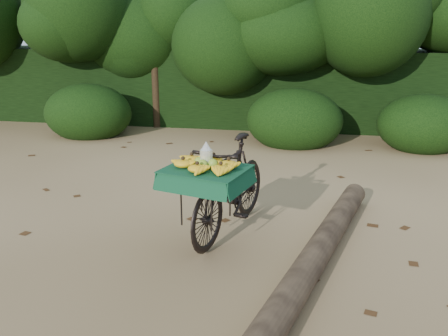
# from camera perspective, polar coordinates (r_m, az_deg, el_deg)

# --- Properties ---
(ground) EXTENTS (80.00, 80.00, 0.00)m
(ground) POSITION_cam_1_polar(r_m,az_deg,el_deg) (6.09, -7.78, -6.22)
(ground) COLOR tan
(ground) RESTS_ON ground
(vendor_bicycle) EXTENTS (1.15, 2.00, 1.15)m
(vendor_bicycle) POSITION_cam_1_polar(r_m,az_deg,el_deg) (5.48, 0.64, -2.13)
(vendor_bicycle) COLOR black
(vendor_bicycle) RESTS_ON ground
(fallen_log) EXTENTS (1.28, 3.79, 0.28)m
(fallen_log) POSITION_cam_1_polar(r_m,az_deg,el_deg) (5.05, 11.31, -9.76)
(fallen_log) COLOR brown
(fallen_log) RESTS_ON ground
(hedge_backdrop) EXTENTS (26.00, 1.80, 1.80)m
(hedge_backdrop) POSITION_cam_1_polar(r_m,az_deg,el_deg) (11.84, 1.57, 9.76)
(hedge_backdrop) COLOR black
(hedge_backdrop) RESTS_ON ground
(tree_row) EXTENTS (14.50, 2.00, 4.00)m
(tree_row) POSITION_cam_1_polar(r_m,az_deg,el_deg) (11.09, -2.49, 14.97)
(tree_row) COLOR black
(tree_row) RESTS_ON ground
(bush_clumps) EXTENTS (8.80, 1.70, 0.90)m
(bush_clumps) POSITION_cam_1_polar(r_m,az_deg,el_deg) (9.89, 2.62, 5.67)
(bush_clumps) COLOR black
(bush_clumps) RESTS_ON ground
(leaf_litter) EXTENTS (7.00, 7.30, 0.01)m
(leaf_litter) POSITION_cam_1_polar(r_m,az_deg,el_deg) (6.66, -6.06, -4.03)
(leaf_litter) COLOR #452812
(leaf_litter) RESTS_ON ground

